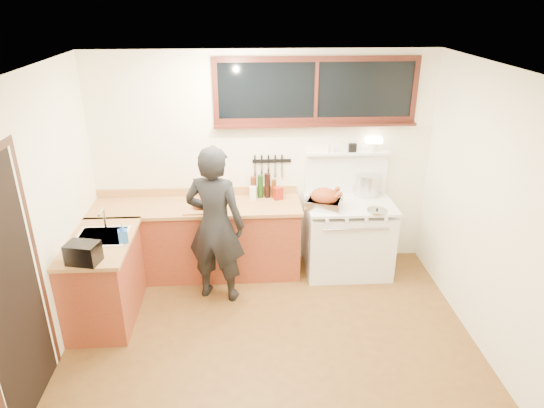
{
  "coord_description": "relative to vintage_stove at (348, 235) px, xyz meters",
  "views": [
    {
      "loc": [
        -0.22,
        -3.73,
        3.16
      ],
      "look_at": [
        0.05,
        0.85,
        1.15
      ],
      "focal_mm": 32.0,
      "sensor_mm": 36.0,
      "label": 1
    }
  ],
  "objects": [
    {
      "name": "pot_lid",
      "position": [
        0.25,
        -0.28,
        0.44
      ],
      "size": [
        0.29,
        0.29,
        0.04
      ],
      "color": "silver",
      "rests_on": "vintage_stove"
    },
    {
      "name": "counter_left",
      "position": [
        -2.7,
        -0.79,
        -0.02
      ],
      "size": [
        0.64,
        1.09,
        0.9
      ],
      "color": "maroon",
      "rests_on": "ground"
    },
    {
      "name": "back_window",
      "position": [
        -0.4,
        0.31,
        1.6
      ],
      "size": [
        2.32,
        0.13,
        0.77
      ],
      "color": "black",
      "rests_on": "room_shell"
    },
    {
      "name": "coffee_tin",
      "position": [
        -0.84,
        0.15,
        0.51
      ],
      "size": [
        0.12,
        0.11,
        0.15
      ],
      "color": "maroon",
      "rests_on": "counter_back"
    },
    {
      "name": "man",
      "position": [
        -1.55,
        -0.48,
        0.42
      ],
      "size": [
        0.74,
        0.59,
        1.77
      ],
      "color": "black",
      "rests_on": "ground"
    },
    {
      "name": "pitcher",
      "position": [
        -1.13,
        0.16,
        0.51
      ],
      "size": [
        0.11,
        0.11,
        0.16
      ],
      "color": "white",
      "rests_on": "counter_back"
    },
    {
      "name": "bottle_cluster",
      "position": [
        -1.01,
        0.22,
        0.57
      ],
      "size": [
        0.31,
        0.07,
        0.3
      ],
      "color": "black",
      "rests_on": "counter_back"
    },
    {
      "name": "room_shell",
      "position": [
        -1.0,
        -1.41,
        1.18
      ],
      "size": [
        4.1,
        3.6,
        2.65
      ],
      "color": "white",
      "rests_on": "ground"
    },
    {
      "name": "ground_plane",
      "position": [
        -1.0,
        -1.41,
        -0.48
      ],
      "size": [
        4.0,
        3.5,
        0.02
      ],
      "primitive_type": "cube",
      "color": "brown"
    },
    {
      "name": "counter_back",
      "position": [
        -1.8,
        0.04,
        -0.01
      ],
      "size": [
        2.44,
        0.64,
        1.0
      ],
      "color": "maroon",
      "rests_on": "ground"
    },
    {
      "name": "stockpot",
      "position": [
        0.25,
        0.22,
        0.56
      ],
      "size": [
        0.32,
        0.32,
        0.27
      ],
      "color": "silver",
      "rests_on": "vintage_stove"
    },
    {
      "name": "cutting_board",
      "position": [
        -1.71,
        -0.1,
        0.49
      ],
      "size": [
        0.43,
        0.32,
        0.14
      ],
      "color": "#B98349",
      "rests_on": "counter_back"
    },
    {
      "name": "sink_unit",
      "position": [
        -2.68,
        -0.71,
        0.38
      ],
      "size": [
        0.5,
        0.45,
        0.37
      ],
      "color": "white",
      "rests_on": "counter_left"
    },
    {
      "name": "knife_strip",
      "position": [
        -0.92,
        0.32,
        0.84
      ],
      "size": [
        0.46,
        0.03,
        0.28
      ],
      "color": "black",
      "rests_on": "room_shell"
    },
    {
      "name": "saucepan",
      "position": [
        0.16,
        0.29,
        0.49
      ],
      "size": [
        0.19,
        0.27,
        0.11
      ],
      "color": "silver",
      "rests_on": "vintage_stove"
    },
    {
      "name": "toaster",
      "position": [
        -2.7,
        -1.22,
        0.53
      ],
      "size": [
        0.32,
        0.26,
        0.2
      ],
      "color": "black",
      "rests_on": "counter_left"
    },
    {
      "name": "left_doorway",
      "position": [
        -2.99,
        -1.96,
        0.62
      ],
      "size": [
        0.02,
        1.04,
        2.17
      ],
      "color": "black",
      "rests_on": "ground"
    },
    {
      "name": "vintage_stove",
      "position": [
        0.0,
        0.0,
        0.0
      ],
      "size": [
        1.02,
        0.74,
        1.6
      ],
      "color": "white",
      "rests_on": "ground"
    },
    {
      "name": "soap_bottle",
      "position": [
        -2.43,
        -0.84,
        0.53
      ],
      "size": [
        0.11,
        0.11,
        0.2
      ],
      "color": "blue",
      "rests_on": "counter_left"
    },
    {
      "name": "roast_turkey",
      "position": [
        -0.33,
        -0.13,
        0.53
      ],
      "size": [
        0.47,
        0.42,
        0.24
      ],
      "color": "silver",
      "rests_on": "vintage_stove"
    }
  ]
}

